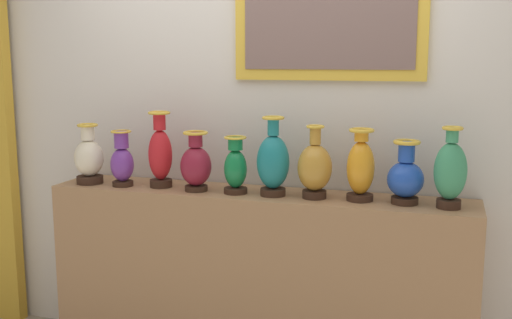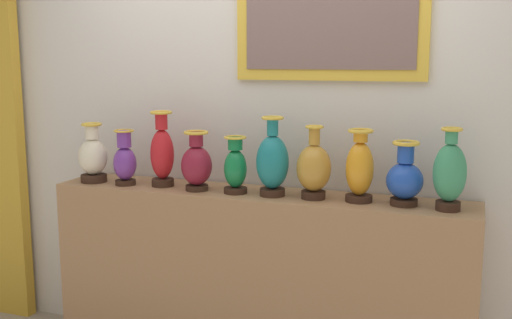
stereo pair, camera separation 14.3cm
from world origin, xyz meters
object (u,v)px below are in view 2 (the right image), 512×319
Objects in this scene: vase_burgundy at (197,164)px; vase_jade at (450,173)px; vase_ivory at (93,157)px; vase_crimson at (162,153)px; vase_emerald at (235,167)px; vase_violet at (125,161)px; vase_amber at (360,168)px; vase_sapphire at (405,178)px; vase_ochre at (314,168)px; vase_teal at (272,162)px.

vase_burgundy is 1.34m from vase_jade.
vase_jade reaches higher than vase_ivory.
vase_crimson is 0.47m from vase_emerald.
vase_violet is (0.22, -0.01, -0.01)m from vase_ivory.
vase_violet is at bearing -177.75° from vase_amber.
vase_ivory is 1.81m from vase_sapphire.
vase_teal is at bearing -177.85° from vase_ochre.
vase_amber reaches higher than vase_ivory.
vase_teal is at bearing 2.34° from vase_emerald.
vase_violet is at bearing -178.20° from vase_ochre.
vase_ochre is at bearing 178.74° from vase_jade.
vase_amber is at bearing 1.65° from vase_ivory.
vase_sapphire is (1.59, 0.05, -0.00)m from vase_violet.
vase_amber is at bearing 3.28° from vase_teal.
vase_emerald is 0.21m from vase_teal.
vase_amber is (0.67, 0.04, 0.03)m from vase_emerald.
vase_ochre reaches higher than vase_sapphire.
vase_sapphire is (1.13, 0.04, -0.01)m from vase_burgundy.
vase_jade is (1.80, 0.02, 0.04)m from vase_violet.
vase_crimson reaches higher than vase_ivory.
vase_teal reaches higher than vase_amber.
vase_crimson is at bearing 11.49° from vase_violet.
vase_burgundy is at bearing -177.74° from vase_teal.
vase_teal is 1.31× the size of vase_sapphire.
vase_amber is 0.23m from vase_sapphire.
vase_violet is 1.03× the size of vase_emerald.
vase_violet is 0.86× the size of vase_amber.
vase_emerald is at bearing -179.89° from vase_jade.
vase_ivory reaches higher than vase_violet.
vase_crimson is 1.07× the size of vase_jade.
vase_jade is (2.02, 0.01, 0.03)m from vase_ivory.
vase_ivory is 0.94× the size of vase_amber.
vase_teal reaches higher than vase_burgundy.
vase_violet is 0.80× the size of vase_jade.
vase_teal is (1.12, 0.02, 0.03)m from vase_ivory.
vase_burgundy is 0.90m from vase_amber.
vase_burgundy is 0.67m from vase_ochre.
vase_emerald is 1.11m from vase_jade.
vase_ochre is (0.67, 0.03, 0.01)m from vase_burgundy.
vase_sapphire is (1.81, 0.04, -0.01)m from vase_ivory.
vase_jade is at bearing 0.47° from vase_burgundy.
vase_crimson is 0.24m from vase_burgundy.
vase_violet is 0.84× the size of vase_ochre.
vase_crimson is at bearing 171.37° from vase_burgundy.
vase_amber reaches higher than vase_sapphire.
vase_emerald is (0.23, 0.01, -0.01)m from vase_burgundy.
vase_violet is 1.36m from vase_amber.
vase_violet reaches higher than vase_emerald.
vase_jade is (0.44, -0.03, 0.01)m from vase_amber.
vase_teal is (0.21, 0.01, 0.04)m from vase_emerald.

